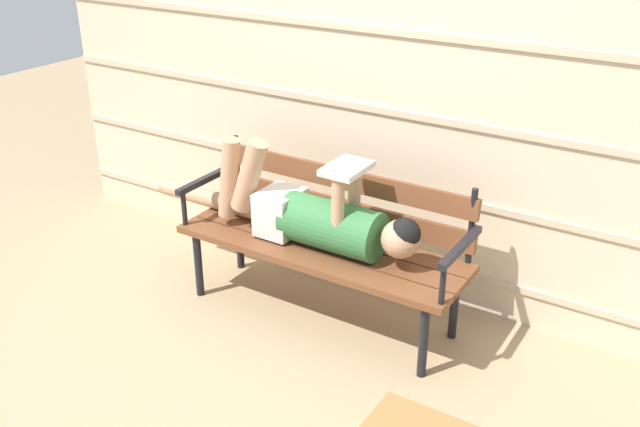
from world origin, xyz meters
TOP-DOWN VIEW (x-y plane):
  - ground_plane at (0.00, 0.00)m, footprint 12.00×12.00m
  - house_siding at (0.00, 0.71)m, footprint 4.43×0.08m
  - park_bench at (-0.00, 0.26)m, footprint 1.56×0.50m
  - reclining_person at (-0.06, 0.19)m, footprint 1.69×0.26m

SIDE VIEW (x-z plane):
  - ground_plane at x=0.00m, z-range 0.00..0.00m
  - park_bench at x=0.00m, z-range 0.05..0.87m
  - reclining_person at x=-0.06m, z-range 0.32..0.85m
  - house_siding at x=0.00m, z-range 0.00..2.49m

